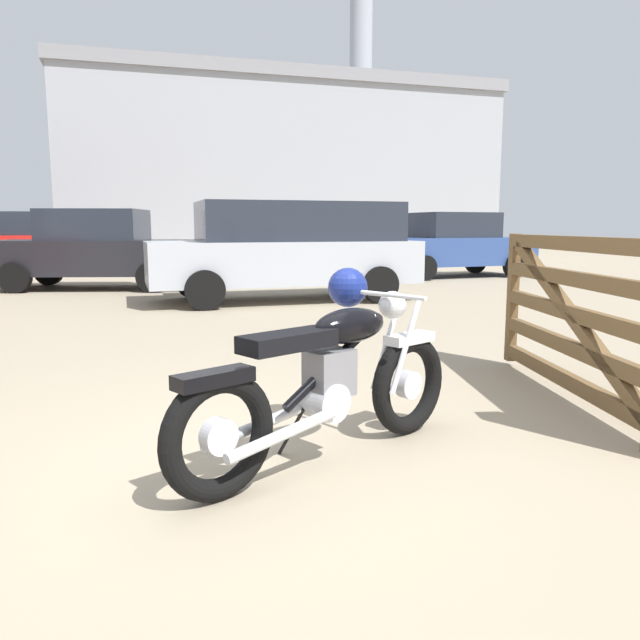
% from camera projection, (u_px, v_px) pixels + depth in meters
% --- Properties ---
extents(ground_plane, '(80.00, 80.00, 0.00)m').
position_uv_depth(ground_plane, '(266.00, 459.00, 3.55)').
color(ground_plane, gray).
extents(vintage_motorcycle, '(1.85, 1.19, 1.07)m').
position_uv_depth(vintage_motorcycle, '(331.00, 374.00, 3.50)').
color(vintage_motorcycle, black).
rests_on(vintage_motorcycle, ground_plane).
extents(timber_gate, '(0.52, 2.53, 1.60)m').
position_uv_depth(timber_gate, '(591.00, 314.00, 4.39)').
color(timber_gate, brown).
rests_on(timber_gate, ground_plane).
extents(white_estate_far, '(4.41, 2.39, 1.67)m').
position_uv_depth(white_estate_far, '(452.00, 245.00, 16.36)').
color(white_estate_far, black).
rests_on(white_estate_far, ground_plane).
extents(blue_hatchback_right, '(4.44, 2.49, 1.67)m').
position_uv_depth(blue_hatchback_right, '(96.00, 249.00, 13.16)').
color(blue_hatchback_right, black).
rests_on(blue_hatchback_right, ground_plane).
extents(red_hatchback_near, '(4.83, 2.27, 1.74)m').
position_uv_depth(red_hatchback_near, '(289.00, 248.00, 11.03)').
color(red_hatchback_near, black).
rests_on(red_hatchback_near, ground_plane).
extents(silver_sedan_mid, '(4.87, 2.37, 1.74)m').
position_uv_depth(silver_sedan_mid, '(18.00, 239.00, 18.47)').
color(silver_sedan_mid, black).
rests_on(silver_sedan_mid, ground_plane).
extents(industrial_building, '(19.56, 12.54, 16.38)m').
position_uv_depth(industrial_building, '(271.00, 173.00, 30.03)').
color(industrial_building, '#9EA0A8').
rests_on(industrial_building, ground_plane).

